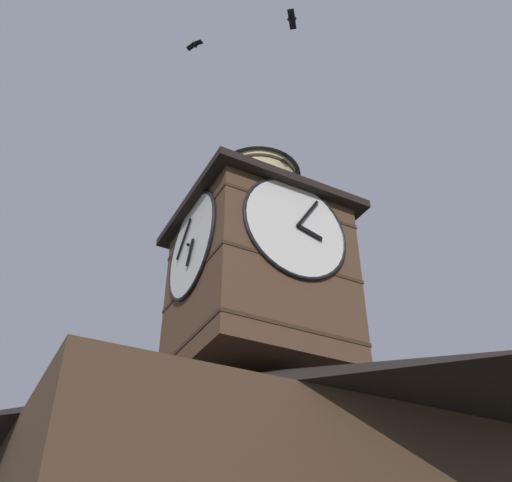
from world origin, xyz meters
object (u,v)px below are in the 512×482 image
Objects in this scene: flying_bird_high at (195,45)px; pine_tree_behind at (191,463)px; clock_tower at (258,270)px; flying_bird_low at (292,19)px; moon at (266,462)px.

pine_tree_behind is at bearing -116.29° from flying_bird_high.
clock_tower is at bearing -160.71° from flying_bird_high.
flying_bird_low is at bearing 73.55° from clock_tower.
moon is 2.40× the size of flying_bird_low.
flying_bird_high is 0.98× the size of flying_bird_low.
pine_tree_behind reaches higher than flying_bird_high.
clock_tower is at bearing -106.45° from flying_bird_low.
flying_bird_low is (20.04, 37.83, 1.66)m from moon.
moon is 42.84m from flying_bird_low.
clock_tower reaches higher than moon.
flying_bird_high reaches higher than clock_tower.
flying_bird_low reaches higher than moon.
pine_tree_behind is 31.99m from moon.
pine_tree_behind is 12.20× the size of moon.
flying_bird_high is 4.34m from flying_bird_low.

